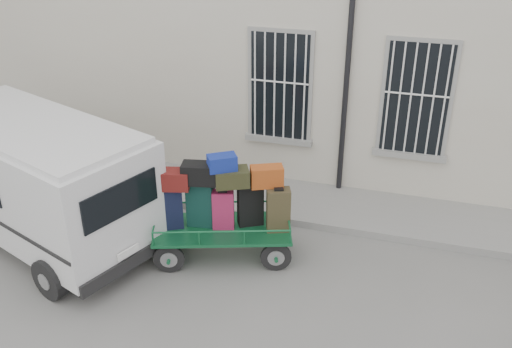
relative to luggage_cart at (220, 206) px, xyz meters
The scene contains 5 objects.
ground 1.23m from the luggage_cart, ahead, with size 80.00×80.00×0.00m, color slate.
building 5.85m from the luggage_cart, 82.91° to the left, with size 24.00×5.15×6.00m.
sidewalk 2.47m from the luggage_cart, 72.60° to the left, with size 24.00×1.70×0.15m, color gray.
luggage_cart is the anchor object (origin of this frame).
van 3.32m from the luggage_cart, behind, with size 4.99×3.45×2.34m.
Camera 1 is at (2.32, -7.86, 5.93)m, focal length 40.00 mm.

